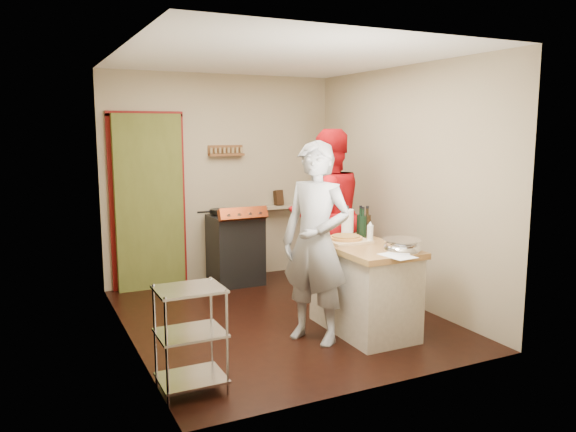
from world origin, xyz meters
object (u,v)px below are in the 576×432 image
object	(u,v)px
island	(364,285)
person_stripe	(316,243)
stove	(235,248)
wire_shelving	(190,334)
person_red	(327,214)

from	to	relation	value
island	person_stripe	xyz separation A→B (m)	(-0.54, -0.01, 0.46)
stove	wire_shelving	bearing A→B (deg)	-116.85
stove	person_stripe	world-z (taller)	person_stripe
wire_shelving	island	size ratio (longest dim) A/B	0.65
wire_shelving	person_stripe	bearing A→B (deg)	20.71
stove	island	size ratio (longest dim) A/B	0.82
island	person_stripe	world-z (taller)	person_stripe
island	person_red	world-z (taller)	person_red
island	person_stripe	size ratio (longest dim) A/B	0.68
wire_shelving	person_stripe	size ratio (longest dim) A/B	0.44
stove	person_red	size ratio (longest dim) A/B	0.52
stove	island	bearing A→B (deg)	-76.22
wire_shelving	person_stripe	xyz separation A→B (m)	(1.31, 0.49, 0.47)
stove	person_stripe	size ratio (longest dim) A/B	0.55
person_stripe	wire_shelving	bearing A→B (deg)	-101.37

